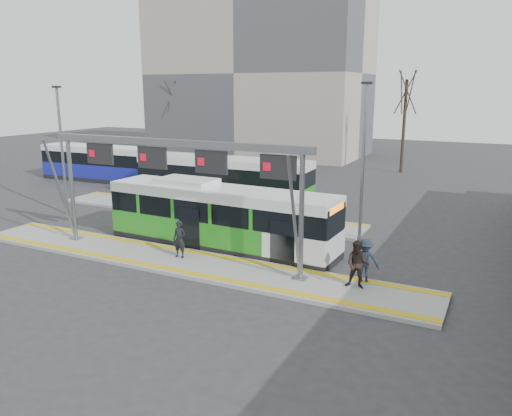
{
  "coord_description": "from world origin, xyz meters",
  "views": [
    {
      "loc": [
        12.23,
        -16.95,
        7.42
      ],
      "look_at": [
        2.2,
        3.0,
        2.07
      ],
      "focal_mm": 35.0,
      "sensor_mm": 36.0,
      "label": 1
    }
  ],
  "objects": [
    {
      "name": "hero_bus",
      "position": [
        0.37,
        2.82,
        1.45
      ],
      "size": [
        11.61,
        2.82,
        3.17
      ],
      "rotation": [
        0.0,
        0.0,
        -0.03
      ],
      "color": "black",
      "rests_on": "ground"
    },
    {
      "name": "tactile_second",
      "position": [
        -4.0,
        9.15,
        0.16
      ],
      "size": [
        20.0,
        0.35,
        0.02
      ],
      "color": "gold",
      "rests_on": "platform_second"
    },
    {
      "name": "ground",
      "position": [
        0.0,
        0.0,
        0.0
      ],
      "size": [
        120.0,
        120.0,
        0.0
      ],
      "primitive_type": "plane",
      "color": "#2D2D30",
      "rests_on": "ground"
    },
    {
      "name": "platform_main",
      "position": [
        0.0,
        0.0,
        0.07
      ],
      "size": [
        22.0,
        3.0,
        0.15
      ],
      "primitive_type": "cube",
      "color": "gray",
      "rests_on": "ground"
    },
    {
      "name": "passenger_a",
      "position": [
        -0.2,
        0.28,
        0.98
      ],
      "size": [
        0.63,
        0.44,
        1.66
      ],
      "primitive_type": "imported",
      "rotation": [
        0.0,
        0.0,
        0.06
      ],
      "color": "black",
      "rests_on": "platform_main"
    },
    {
      "name": "bg_bus_green",
      "position": [
        -4.4,
        11.25,
        1.49
      ],
      "size": [
        12.11,
        2.92,
        3.01
      ],
      "rotation": [
        0.0,
        0.0,
        0.03
      ],
      "color": "black",
      "rests_on": "ground"
    },
    {
      "name": "gantry",
      "position": [
        -0.35,
        0.25,
        4.3
      ],
      "size": [
        13.0,
        1.68,
        5.2
      ],
      "color": "slate",
      "rests_on": "platform_main"
    },
    {
      "name": "apartment_block",
      "position": [
        -14.0,
        36.0,
        9.21
      ],
      "size": [
        24.5,
        12.5,
        18.4
      ],
      "color": "#A79C8B",
      "rests_on": "ground"
    },
    {
      "name": "tree_mid",
      "position": [
        3.85,
        29.09,
        7.08
      ],
      "size": [
        1.4,
        1.4,
        9.33
      ],
      "color": "#382B21",
      "rests_on": "ground"
    },
    {
      "name": "lamp_west",
      "position": [
        -11.19,
        4.15,
        4.04
      ],
      "size": [
        0.5,
        0.25,
        7.59
      ],
      "color": "slate",
      "rests_on": "ground"
    },
    {
      "name": "tree_far",
      "position": [
        -22.12,
        30.4,
        6.53
      ],
      "size": [
        1.4,
        1.4,
        8.6
      ],
      "color": "#382B21",
      "rests_on": "ground"
    },
    {
      "name": "bg_bus_blue",
      "position": [
        -17.4,
        13.83,
        1.41
      ],
      "size": [
        11.05,
        2.89,
        2.86
      ],
      "rotation": [
        0.0,
        0.0,
        0.04
      ],
      "color": "black",
      "rests_on": "ground"
    },
    {
      "name": "passenger_b",
      "position": [
        7.74,
        0.4,
        1.06
      ],
      "size": [
        0.94,
        0.77,
        1.82
      ],
      "primitive_type": "imported",
      "rotation": [
        0.0,
        0.0,
        0.09
      ],
      "color": "black",
      "rests_on": "platform_main"
    },
    {
      "name": "tactile_main",
      "position": [
        0.0,
        0.0,
        0.16
      ],
      "size": [
        22.0,
        2.65,
        0.02
      ],
      "color": "gold",
      "rests_on": "platform_main"
    },
    {
      "name": "platform_second",
      "position": [
        -4.0,
        8.0,
        0.07
      ],
      "size": [
        20.0,
        3.0,
        0.15
      ],
      "primitive_type": "cube",
      "color": "gray",
      "rests_on": "ground"
    },
    {
      "name": "tree_left",
      "position": [
        -3.46,
        32.41,
        6.56
      ],
      "size": [
        1.4,
        1.4,
        8.65
      ],
      "color": "#382B21",
      "rests_on": "ground"
    },
    {
      "name": "passenger_c",
      "position": [
        7.83,
        1.1,
        1.01
      ],
      "size": [
        1.25,
        0.93,
        1.72
      ],
      "primitive_type": "imported",
      "rotation": [
        0.0,
        0.0,
        0.29
      ],
      "color": "#1C2533",
      "rests_on": "platform_main"
    },
    {
      "name": "lamp_east",
      "position": [
        6.1,
        6.8,
        4.12
      ],
      "size": [
        0.5,
        0.25,
        7.75
      ],
      "color": "slate",
      "rests_on": "ground"
    }
  ]
}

